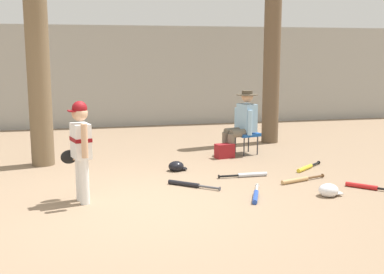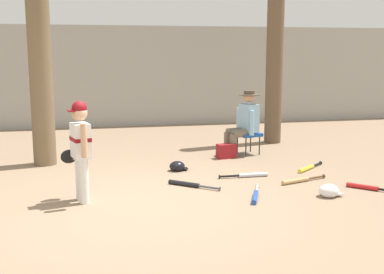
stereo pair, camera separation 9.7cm
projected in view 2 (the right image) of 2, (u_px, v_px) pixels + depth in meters
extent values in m
plane|color=#897056|center=(143.00, 206.00, 6.13)|extent=(60.00, 60.00, 0.00)
cube|color=#9E9E99|center=(112.00, 76.00, 12.54)|extent=(18.00, 0.36, 2.56)
cone|color=brown|center=(46.00, 164.00, 8.39)|extent=(0.62, 0.62, 0.23)
cylinder|color=brown|center=(275.00, 38.00, 10.05)|extent=(0.35, 0.35, 4.36)
cone|color=brown|center=(272.00, 142.00, 10.42)|extent=(0.54, 0.54, 0.21)
cylinder|color=white|center=(84.00, 181.00, 6.18)|extent=(0.12, 0.12, 0.58)
cylinder|color=white|center=(80.00, 178.00, 6.33)|extent=(0.12, 0.12, 0.58)
cube|color=white|center=(81.00, 141.00, 6.17)|extent=(0.27, 0.34, 0.44)
cube|color=maroon|center=(80.00, 139.00, 6.16)|extent=(0.28, 0.35, 0.05)
sphere|color=tan|center=(79.00, 113.00, 6.11)|extent=(0.20, 0.20, 0.20)
sphere|color=maroon|center=(79.00, 108.00, 6.10)|extent=(0.19, 0.19, 0.19)
cube|color=maroon|center=(72.00, 111.00, 6.06)|extent=(0.13, 0.16, 0.02)
cylinder|color=tan|center=(84.00, 141.00, 5.94)|extent=(0.10, 0.10, 0.42)
cylinder|color=tan|center=(74.00, 144.00, 6.35)|extent=(0.10, 0.10, 0.40)
ellipsoid|color=black|center=(69.00, 156.00, 6.36)|extent=(0.24, 0.17, 0.18)
cube|color=#194C9E|center=(248.00, 134.00, 9.16)|extent=(0.49, 0.49, 0.06)
cylinder|color=#333338|center=(246.00, 146.00, 8.99)|extent=(0.02, 0.02, 0.38)
cylinder|color=#333338|center=(237.00, 144.00, 9.26)|extent=(0.02, 0.02, 0.38)
cylinder|color=#333338|center=(259.00, 145.00, 9.13)|extent=(0.02, 0.02, 0.38)
cylinder|color=#333338|center=(251.00, 142.00, 9.39)|extent=(0.02, 0.02, 0.38)
cylinder|color=#6B6051|center=(233.00, 146.00, 8.92)|extent=(0.13, 0.13, 0.43)
cylinder|color=#6B6051|center=(227.00, 144.00, 9.10)|extent=(0.13, 0.13, 0.43)
cylinder|color=#6B6051|center=(242.00, 133.00, 8.97)|extent=(0.42, 0.25, 0.15)
cylinder|color=#6B6051|center=(237.00, 132.00, 9.15)|extent=(0.42, 0.25, 0.15)
cube|color=#8CB7D8|center=(249.00, 118.00, 9.11)|extent=(0.32, 0.41, 0.52)
cylinder|color=#8CB7D8|center=(252.00, 123.00, 8.89)|extent=(0.11, 0.11, 0.46)
cylinder|color=#8CB7D8|center=(239.00, 120.00, 9.27)|extent=(0.11, 0.11, 0.46)
sphere|color=tan|center=(249.00, 96.00, 9.04)|extent=(0.22, 0.22, 0.22)
cylinder|color=#4C4233|center=(249.00, 95.00, 9.03)|extent=(0.40, 0.40, 0.02)
cylinder|color=#4C4233|center=(249.00, 93.00, 9.03)|extent=(0.20, 0.20, 0.09)
cube|color=maroon|center=(226.00, 151.00, 8.86)|extent=(0.37, 0.25, 0.26)
cylinder|color=#2347AD|center=(255.00, 197.00, 6.37)|extent=(0.25, 0.46, 0.07)
cylinder|color=silver|center=(257.00, 189.00, 6.76)|extent=(0.15, 0.31, 0.03)
cylinder|color=silver|center=(257.00, 186.00, 6.91)|extent=(0.06, 0.04, 0.06)
cylinder|color=red|center=(362.00, 187.00, 6.87)|extent=(0.36, 0.36, 0.07)
cylinder|color=#B7BCC6|center=(253.00, 175.00, 7.53)|extent=(0.46, 0.07, 0.07)
cylinder|color=black|center=(229.00, 176.00, 7.45)|extent=(0.31, 0.03, 0.03)
cylinder|color=black|center=(219.00, 177.00, 7.42)|extent=(0.02, 0.06, 0.06)
cylinder|color=black|center=(184.00, 184.00, 7.03)|extent=(0.41, 0.36, 0.07)
cylinder|color=#4C4C51|center=(209.00, 187.00, 6.84)|extent=(0.27, 0.23, 0.03)
cylinder|color=#4C4C51|center=(220.00, 189.00, 6.77)|extent=(0.05, 0.05, 0.06)
cylinder|color=yellow|center=(306.00, 169.00, 7.93)|extent=(0.40, 0.34, 0.07)
cylinder|color=black|center=(317.00, 164.00, 8.22)|extent=(0.26, 0.22, 0.03)
cylinder|color=black|center=(320.00, 163.00, 8.34)|extent=(0.05, 0.05, 0.06)
cylinder|color=tan|center=(296.00, 181.00, 7.18)|extent=(0.48, 0.21, 0.07)
cylinder|color=brown|center=(316.00, 177.00, 7.38)|extent=(0.32, 0.13, 0.03)
cylinder|color=brown|center=(324.00, 176.00, 7.46)|extent=(0.03, 0.06, 0.06)
ellipsoid|color=black|center=(177.00, 166.00, 7.92)|extent=(0.25, 0.23, 0.17)
cube|color=black|center=(184.00, 168.00, 7.95)|extent=(0.10, 0.13, 0.02)
ellipsoid|color=silver|center=(329.00, 191.00, 6.50)|extent=(0.27, 0.25, 0.18)
cube|color=silver|center=(337.00, 193.00, 6.53)|extent=(0.11, 0.14, 0.02)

